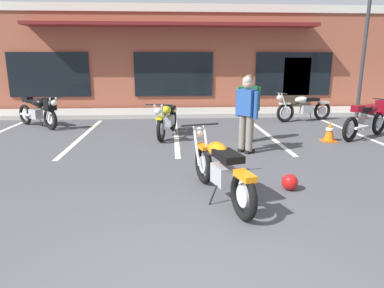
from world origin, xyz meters
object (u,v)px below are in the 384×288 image
at_px(motorcycle_blue_standard, 304,107).
at_px(traffic_cone, 330,131).
at_px(motorcycle_black_cruiser, 39,110).
at_px(person_in_black_shirt, 247,110).
at_px(helmet_on_pavement, 290,182).
at_px(person_in_shorts_foreground, 248,104).
at_px(motorcycle_silver_naked, 167,119).
at_px(parking_lot_lamp_post, 369,21).
at_px(motorcycle_foreground_classic, 220,169).
at_px(motorcycle_red_sportbike, 368,118).

distance_m(motorcycle_blue_standard, traffic_cone, 2.99).
bearing_deg(motorcycle_black_cruiser, traffic_cone, -16.31).
bearing_deg(person_in_black_shirt, traffic_cone, 21.82).
bearing_deg(person_in_black_shirt, helmet_on_pavement, -84.42).
bearing_deg(person_in_shorts_foreground, motorcycle_silver_naked, 157.77).
xyz_separation_m(person_in_shorts_foreground, parking_lot_lamp_post, (4.75, 3.37, 2.32)).
distance_m(motorcycle_foreground_classic, person_in_shorts_foreground, 3.78).
bearing_deg(motorcycle_silver_naked, parking_lot_lamp_post, 20.69).
relative_size(motorcycle_red_sportbike, traffic_cone, 3.50).
bearing_deg(helmet_on_pavement, person_in_black_shirt, 95.58).
relative_size(motorcycle_silver_naked, motorcycle_blue_standard, 1.00).
xyz_separation_m(helmet_on_pavement, parking_lot_lamp_post, (4.78, 6.66, 3.14)).
distance_m(motorcycle_black_cruiser, parking_lot_lamp_post, 11.04).
xyz_separation_m(person_in_black_shirt, traffic_cone, (2.35, 0.94, -0.69)).
bearing_deg(traffic_cone, motorcycle_black_cruiser, 163.69).
bearing_deg(motorcycle_blue_standard, motorcycle_red_sportbike, -73.78).
xyz_separation_m(motorcycle_red_sportbike, motorcycle_silver_naked, (-5.30, 0.51, -0.07)).
xyz_separation_m(motorcycle_red_sportbike, helmet_on_pavement, (-3.33, -3.61, -0.40)).
relative_size(motorcycle_silver_naked, parking_lot_lamp_post, 0.41).
xyz_separation_m(motorcycle_red_sportbike, motorcycle_black_cruiser, (-9.18, 1.95, 0.00)).
bearing_deg(motorcycle_foreground_classic, parking_lot_lamp_post, 49.42).
relative_size(motorcycle_foreground_classic, motorcycle_red_sportbike, 1.11).
distance_m(motorcycle_red_sportbike, person_in_black_shirt, 3.82).
bearing_deg(motorcycle_red_sportbike, person_in_shorts_foreground, -174.63).
distance_m(motorcycle_red_sportbike, parking_lot_lamp_post, 4.36).
distance_m(traffic_cone, parking_lot_lamp_post, 5.29).
height_order(traffic_cone, parking_lot_lamp_post, parking_lot_lamp_post).
distance_m(person_in_black_shirt, person_in_shorts_foreground, 1.05).
xyz_separation_m(person_in_black_shirt, helmet_on_pavement, (0.22, -2.28, -0.82)).
xyz_separation_m(motorcycle_foreground_classic, motorcycle_silver_naked, (-0.82, 4.37, 0.00)).
bearing_deg(motorcycle_black_cruiser, motorcycle_red_sportbike, -11.98).
height_order(motorcycle_silver_naked, traffic_cone, motorcycle_silver_naked).
height_order(motorcycle_red_sportbike, motorcycle_silver_naked, same).
xyz_separation_m(motorcycle_blue_standard, person_in_shorts_foreground, (-2.55, -2.87, 0.49)).
height_order(motorcycle_red_sportbike, person_in_shorts_foreground, person_in_shorts_foreground).
relative_size(motorcycle_blue_standard, traffic_cone, 3.92).
height_order(person_in_shorts_foreground, parking_lot_lamp_post, parking_lot_lamp_post).
height_order(motorcycle_red_sportbike, motorcycle_blue_standard, same).
bearing_deg(motorcycle_blue_standard, traffic_cone, -98.82).
height_order(motorcycle_blue_standard, parking_lot_lamp_post, parking_lot_lamp_post).
bearing_deg(traffic_cone, helmet_on_pavement, -123.48).
height_order(motorcycle_black_cruiser, motorcycle_silver_naked, same).
xyz_separation_m(motorcycle_black_cruiser, traffic_cone, (7.98, -2.34, -0.27)).
bearing_deg(helmet_on_pavement, traffic_cone, 56.52).
bearing_deg(person_in_black_shirt, motorcycle_blue_standard, 54.18).
distance_m(motorcycle_silver_naked, motorcycle_blue_standard, 5.00).
distance_m(motorcycle_red_sportbike, motorcycle_silver_naked, 5.32).
height_order(motorcycle_black_cruiser, traffic_cone, motorcycle_black_cruiser).
height_order(motorcycle_foreground_classic, motorcycle_silver_naked, same).
distance_m(motorcycle_black_cruiser, person_in_black_shirt, 6.53).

